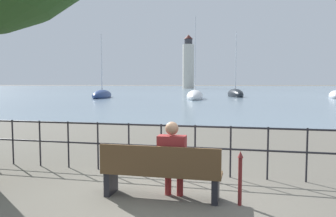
{
  "coord_description": "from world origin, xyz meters",
  "views": [
    {
      "loc": [
        1.28,
        -5.18,
        1.89
      ],
      "look_at": [
        0.0,
        0.5,
        1.45
      ],
      "focal_mm": 35.0,
      "sensor_mm": 36.0,
      "label": 1
    }
  ],
  "objects_px": {
    "seated_person_left": "(172,156)",
    "harbor_lighthouse": "(188,64)",
    "sailboat_3": "(235,94)",
    "closed_umbrella": "(240,175)",
    "sailboat_1": "(102,95)",
    "sailboat_5": "(195,96)",
    "park_bench": "(160,172)"
  },
  "relations": [
    {
      "from": "closed_umbrella",
      "to": "sailboat_3",
      "type": "distance_m",
      "value": 43.86
    },
    {
      "from": "park_bench",
      "to": "seated_person_left",
      "type": "relative_size",
      "value": 1.56
    },
    {
      "from": "sailboat_5",
      "to": "harbor_lighthouse",
      "type": "xyz_separation_m",
      "value": [
        -15.49,
        90.61,
        9.65
      ]
    },
    {
      "from": "seated_person_left",
      "to": "closed_umbrella",
      "type": "xyz_separation_m",
      "value": [
        1.09,
        -0.09,
        -0.22
      ]
    },
    {
      "from": "harbor_lighthouse",
      "to": "sailboat_1",
      "type": "bearing_deg",
      "value": -88.25
    },
    {
      "from": "harbor_lighthouse",
      "to": "seated_person_left",
      "type": "bearing_deg",
      "value": -80.93
    },
    {
      "from": "park_bench",
      "to": "harbor_lighthouse",
      "type": "xyz_separation_m",
      "value": [
        -19.92,
        126.0,
        9.57
      ]
    },
    {
      "from": "sailboat_1",
      "to": "sailboat_3",
      "type": "distance_m",
      "value": 19.16
    },
    {
      "from": "closed_umbrella",
      "to": "harbor_lighthouse",
      "type": "relative_size",
      "value": 0.04
    },
    {
      "from": "sailboat_1",
      "to": "harbor_lighthouse",
      "type": "xyz_separation_m",
      "value": [
        -2.74,
        89.89,
        9.67
      ]
    },
    {
      "from": "sailboat_1",
      "to": "sailboat_3",
      "type": "bearing_deg",
      "value": 12.11
    },
    {
      "from": "sailboat_1",
      "to": "harbor_lighthouse",
      "type": "height_order",
      "value": "harbor_lighthouse"
    },
    {
      "from": "closed_umbrella",
      "to": "sailboat_1",
      "type": "relative_size",
      "value": 0.09
    },
    {
      "from": "seated_person_left",
      "to": "harbor_lighthouse",
      "type": "height_order",
      "value": "harbor_lighthouse"
    },
    {
      "from": "sailboat_3",
      "to": "harbor_lighthouse",
      "type": "bearing_deg",
      "value": 89.06
    },
    {
      "from": "park_bench",
      "to": "sailboat_3",
      "type": "xyz_separation_m",
      "value": [
        0.36,
        43.84,
        -0.06
      ]
    },
    {
      "from": "closed_umbrella",
      "to": "sailboat_1",
      "type": "distance_m",
      "value": 40.56
    },
    {
      "from": "seated_person_left",
      "to": "sailboat_5",
      "type": "distance_m",
      "value": 35.62
    },
    {
      "from": "seated_person_left",
      "to": "closed_umbrella",
      "type": "bearing_deg",
      "value": -4.56
    },
    {
      "from": "park_bench",
      "to": "sailboat_1",
      "type": "xyz_separation_m",
      "value": [
        -17.17,
        36.11,
        -0.1
      ]
    },
    {
      "from": "seated_person_left",
      "to": "closed_umbrella",
      "type": "height_order",
      "value": "seated_person_left"
    },
    {
      "from": "sailboat_5",
      "to": "harbor_lighthouse",
      "type": "distance_m",
      "value": 92.42
    },
    {
      "from": "sailboat_5",
      "to": "sailboat_3",
      "type": "bearing_deg",
      "value": 53.87
    },
    {
      "from": "sailboat_3",
      "to": "seated_person_left",
      "type": "bearing_deg",
      "value": -105.03
    },
    {
      "from": "closed_umbrella",
      "to": "sailboat_1",
      "type": "xyz_separation_m",
      "value": [
        -18.45,
        36.12,
        -0.14
      ]
    },
    {
      "from": "sailboat_1",
      "to": "harbor_lighthouse",
      "type": "bearing_deg",
      "value": 80.06
    },
    {
      "from": "harbor_lighthouse",
      "to": "sailboat_3",
      "type": "bearing_deg",
      "value": -76.14
    },
    {
      "from": "sailboat_3",
      "to": "harbor_lighthouse",
      "type": "relative_size",
      "value": 0.46
    },
    {
      "from": "park_bench",
      "to": "seated_person_left",
      "type": "bearing_deg",
      "value": 22.59
    },
    {
      "from": "seated_person_left",
      "to": "sailboat_5",
      "type": "xyz_separation_m",
      "value": [
        -4.62,
        35.32,
        -0.34
      ]
    },
    {
      "from": "sailboat_1",
      "to": "sailboat_5",
      "type": "distance_m",
      "value": 12.76
    },
    {
      "from": "sailboat_1",
      "to": "sailboat_3",
      "type": "relative_size",
      "value": 0.91
    }
  ]
}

